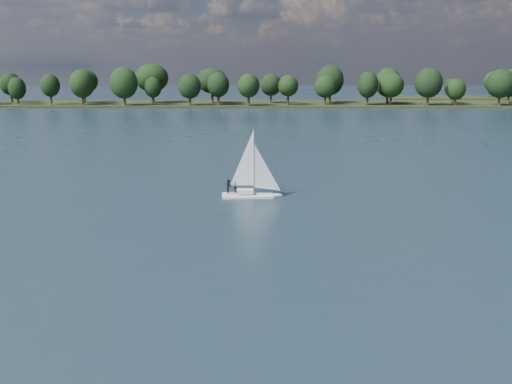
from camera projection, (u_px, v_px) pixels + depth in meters
ground at (307, 140)px, 118.93m from camera, size 700.00×700.00×0.00m
far_shore at (287, 105)px, 228.27m from camera, size 660.00×40.00×1.50m
sailboat at (248, 177)px, 66.70m from camera, size 6.60×2.29×8.53m
treeline at (259, 84)px, 223.48m from camera, size 562.54×73.64×18.33m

